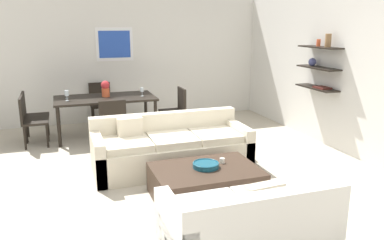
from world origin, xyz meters
name	(u,v)px	position (x,y,z in m)	size (l,w,h in m)	color
ground_plane	(172,177)	(0.00, 0.00, 0.00)	(18.00, 18.00, 0.00)	#BCB29E
back_wall_unit	(139,58)	(0.29, 3.53, 1.35)	(8.40, 0.09, 2.70)	silver
right_wall_shelf_unit	(331,68)	(3.03, 0.60, 1.35)	(0.34, 8.20, 2.70)	silver
sofa_beige	(171,149)	(0.08, 0.34, 0.29)	(2.27, 0.90, 0.78)	beige
loveseat_white	(247,228)	(0.13, -2.06, 0.29)	(1.51, 0.90, 0.78)	white
coffee_table	(206,183)	(0.22, -0.76, 0.19)	(1.29, 0.91, 0.38)	#38281E
decorative_bowl	(206,165)	(0.23, -0.73, 0.42)	(0.33, 0.33, 0.07)	navy
candle_jar	(222,161)	(0.48, -0.65, 0.41)	(0.07, 0.07, 0.07)	silver
dining_table	(105,101)	(-0.61, 2.36, 0.68)	(1.83, 0.98, 0.75)	black
dining_chair_left_near	(30,118)	(-1.93, 2.14, 0.50)	(0.44, 0.44, 0.88)	black
dining_chair_left_far	(31,113)	(-1.93, 2.58, 0.50)	(0.44, 0.44, 0.88)	black
dining_chair_foot	(112,121)	(-0.61, 1.47, 0.50)	(0.44, 0.44, 0.88)	black
dining_chair_right_near	(176,107)	(0.71, 2.14, 0.50)	(0.44, 0.44, 0.88)	black
dining_chair_head	(101,101)	(-0.61, 3.26, 0.50)	(0.44, 0.44, 0.88)	black
wine_glass_left_near	(67,94)	(-1.29, 2.24, 0.88)	(0.07, 0.07, 0.18)	silver
wine_glass_right_near	(142,90)	(0.07, 2.24, 0.87)	(0.06, 0.06, 0.16)	silver
wine_glass_left_far	(66,93)	(-1.29, 2.49, 0.86)	(0.06, 0.06, 0.15)	silver
centerpiece_vase	(105,88)	(-0.59, 2.42, 0.91)	(0.16, 0.16, 0.30)	#D85933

